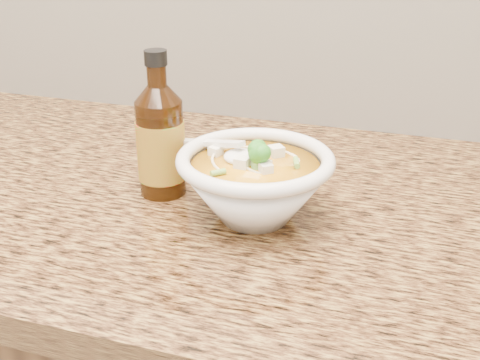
% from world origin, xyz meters
% --- Properties ---
extents(counter_slab, '(4.00, 0.68, 0.04)m').
position_xyz_m(counter_slab, '(0.00, 1.68, 0.88)').
color(counter_slab, olive).
rests_on(counter_slab, cabinet).
extents(soup_bowl, '(0.22, 0.20, 0.11)m').
position_xyz_m(soup_bowl, '(0.11, 1.61, 0.95)').
color(soup_bowl, silver).
rests_on(soup_bowl, counter_slab).
extents(hot_sauce_bottle, '(0.07, 0.07, 0.20)m').
position_xyz_m(hot_sauce_bottle, '(-0.03, 1.64, 0.98)').
color(hot_sauce_bottle, '#361A07').
rests_on(hot_sauce_bottle, counter_slab).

